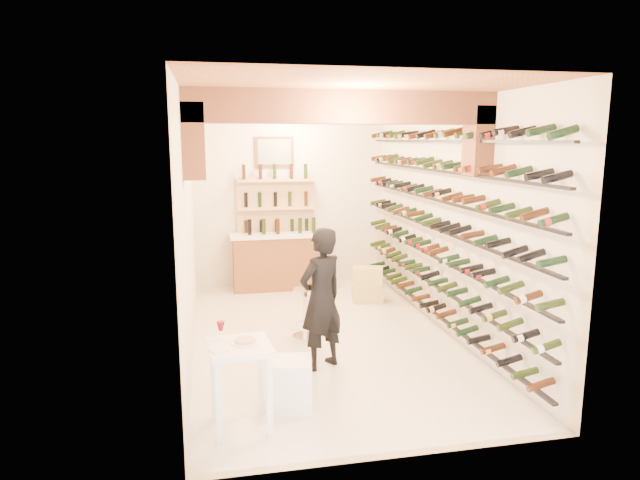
# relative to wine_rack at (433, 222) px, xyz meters

# --- Properties ---
(ground) EXTENTS (6.00, 6.00, 0.00)m
(ground) POSITION_rel_wine_rack_xyz_m (-1.53, 0.00, -1.55)
(ground) COLOR beige
(ground) RESTS_ON ground
(room_shell) EXTENTS (3.52, 6.02, 3.21)m
(room_shell) POSITION_rel_wine_rack_xyz_m (-1.53, -0.26, 0.70)
(room_shell) COLOR beige
(room_shell) RESTS_ON ground
(wine_rack) EXTENTS (0.32, 5.70, 2.56)m
(wine_rack) POSITION_rel_wine_rack_xyz_m (0.00, 0.00, 0.00)
(wine_rack) COLOR black
(wine_rack) RESTS_ON ground
(back_counter) EXTENTS (1.70, 0.62, 1.29)m
(back_counter) POSITION_rel_wine_rack_xyz_m (-1.83, 2.65, -1.02)
(back_counter) COLOR brown
(back_counter) RESTS_ON ground
(back_shelving) EXTENTS (1.40, 0.31, 2.73)m
(back_shelving) POSITION_rel_wine_rack_xyz_m (-1.83, 2.89, -0.38)
(back_shelving) COLOR tan
(back_shelving) RESTS_ON ground
(tasting_table) EXTENTS (0.61, 0.61, 0.99)m
(tasting_table) POSITION_rel_wine_rack_xyz_m (-2.80, -2.21, -0.88)
(tasting_table) COLOR white
(tasting_table) RESTS_ON ground
(white_stool) EXTENTS (0.46, 0.46, 0.50)m
(white_stool) POSITION_rel_wine_rack_xyz_m (-2.28, -1.92, -1.30)
(white_stool) COLOR white
(white_stool) RESTS_ON ground
(person) EXTENTS (0.73, 0.66, 1.68)m
(person) POSITION_rel_wine_rack_xyz_m (-1.78, -0.98, -0.71)
(person) COLOR black
(person) RESTS_ON ground
(chrome_barstool) EXTENTS (0.35, 0.35, 0.68)m
(chrome_barstool) POSITION_rel_wine_rack_xyz_m (-1.79, 0.05, -1.15)
(chrome_barstool) COLOR silver
(chrome_barstool) RESTS_ON ground
(crate_lower) EXTENTS (0.55, 0.43, 0.30)m
(crate_lower) POSITION_rel_wine_rack_xyz_m (-0.48, 1.51, -1.40)
(crate_lower) COLOR tan
(crate_lower) RESTS_ON ground
(crate_upper) EXTENTS (0.57, 0.48, 0.29)m
(crate_upper) POSITION_rel_wine_rack_xyz_m (-0.48, 1.51, -1.11)
(crate_upper) COLOR tan
(crate_upper) RESTS_ON crate_lower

